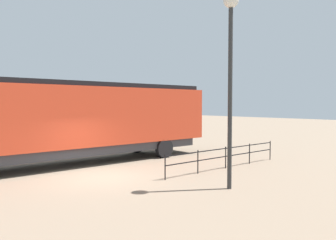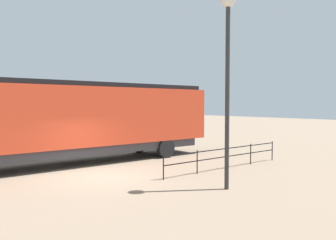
{
  "view_description": "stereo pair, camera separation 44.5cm",
  "coord_description": "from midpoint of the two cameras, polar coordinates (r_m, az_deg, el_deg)",
  "views": [
    {
      "loc": [
        12.58,
        -7.01,
        3.09
      ],
      "look_at": [
        0.37,
        3.45,
        2.33
      ],
      "focal_mm": 35.99,
      "sensor_mm": 36.0,
      "label": 1
    },
    {
      "loc": [
        12.87,
        -6.67,
        3.09
      ],
      "look_at": [
        0.37,
        3.45,
        2.33
      ],
      "focal_mm": 35.99,
      "sensor_mm": 36.0,
      "label": 2
    }
  ],
  "objects": [
    {
      "name": "ground_plane",
      "position": [
        14.77,
        -12.23,
        -9.42
      ],
      "size": [
        120.0,
        120.0,
        0.0
      ],
      "primitive_type": "plane",
      "color": "#84705B"
    },
    {
      "name": "locomotive",
      "position": [
        17.9,
        -15.99,
        0.25
      ],
      "size": [
        3.05,
        16.44,
        4.2
      ],
      "color": "red",
      "rests_on": "ground_plane"
    },
    {
      "name": "platform_fence",
      "position": [
        16.42,
        8.98,
        -5.74
      ],
      "size": [
        0.05,
        7.66,
        1.05
      ],
      "color": "black",
      "rests_on": "ground_plane"
    },
    {
      "name": "lamp_post",
      "position": [
        12.47,
        9.51,
        11.7
      ],
      "size": [
        0.55,
        0.55,
        7.06
      ],
      "color": "#2D2D2D",
      "rests_on": "ground_plane"
    }
  ]
}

